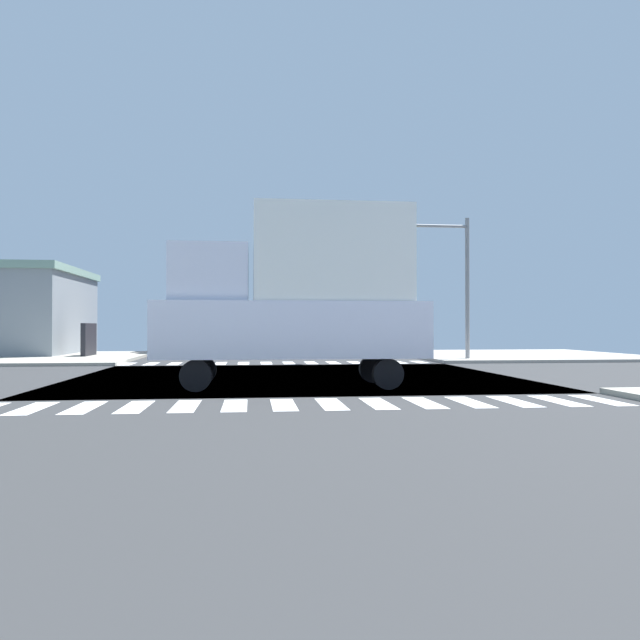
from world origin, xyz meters
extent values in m
cube|color=#2F2F31|center=(0.00, 0.00, -0.03)|extent=(14.00, 90.00, 0.05)
cube|color=#2F2F31|center=(0.00, 0.00, -0.03)|extent=(90.00, 12.00, 0.05)
cube|color=#A09B91|center=(13.00, 12.00, 0.07)|extent=(12.00, 12.00, 0.14)
cube|color=#9C988A|center=(-13.00, 12.00, 0.07)|extent=(12.00, 12.00, 0.14)
cube|color=silver|center=(-5.75, -7.30, 0.00)|extent=(0.50, 2.00, 0.01)
cube|color=silver|center=(-4.75, -7.30, 0.00)|extent=(0.50, 2.00, 0.01)
cube|color=silver|center=(-3.75, -7.30, 0.00)|extent=(0.50, 2.00, 0.01)
cube|color=silver|center=(-2.75, -7.30, 0.00)|extent=(0.50, 2.00, 0.01)
cube|color=silver|center=(-1.75, -7.30, 0.00)|extent=(0.50, 2.00, 0.01)
cube|color=silver|center=(-0.75, -7.30, 0.00)|extent=(0.50, 2.00, 0.01)
cube|color=silver|center=(0.25, -7.30, 0.00)|extent=(0.50, 2.00, 0.01)
cube|color=silver|center=(1.25, -7.30, 0.00)|extent=(0.50, 2.00, 0.01)
cube|color=silver|center=(2.25, -7.30, 0.00)|extent=(0.50, 2.00, 0.01)
cube|color=silver|center=(3.25, -7.30, 0.00)|extent=(0.50, 2.00, 0.01)
cube|color=silver|center=(4.25, -7.30, 0.00)|extent=(0.50, 2.00, 0.01)
cube|color=silver|center=(5.25, -7.30, 0.00)|extent=(0.50, 2.00, 0.01)
cube|color=silver|center=(6.25, -7.30, 0.00)|extent=(0.50, 2.00, 0.01)
cube|color=silver|center=(-6.75, 7.30, 0.00)|extent=(0.50, 2.00, 0.01)
cube|color=silver|center=(-5.75, 7.30, 0.00)|extent=(0.50, 2.00, 0.01)
cube|color=silver|center=(-4.75, 7.30, 0.00)|extent=(0.50, 2.00, 0.01)
cube|color=silver|center=(-3.75, 7.30, 0.00)|extent=(0.50, 2.00, 0.01)
cube|color=silver|center=(-2.75, 7.30, 0.00)|extent=(0.50, 2.00, 0.01)
cube|color=silver|center=(-1.75, 7.30, 0.00)|extent=(0.50, 2.00, 0.01)
cube|color=silver|center=(-0.75, 7.30, 0.00)|extent=(0.50, 2.00, 0.01)
cube|color=silver|center=(0.25, 7.30, 0.00)|extent=(0.50, 2.00, 0.01)
cube|color=silver|center=(1.25, 7.30, 0.00)|extent=(0.50, 2.00, 0.01)
cube|color=silver|center=(2.25, 7.30, 0.00)|extent=(0.50, 2.00, 0.01)
cube|color=silver|center=(3.25, 7.30, 0.00)|extent=(0.50, 2.00, 0.01)
cube|color=silver|center=(4.25, 7.30, 0.00)|extent=(0.50, 2.00, 0.01)
cube|color=silver|center=(5.25, 7.30, 0.00)|extent=(0.50, 2.00, 0.01)
cube|color=silver|center=(6.25, 7.30, 0.00)|extent=(0.50, 2.00, 0.01)
cylinder|color=gray|center=(8.66, 7.69, 3.36)|extent=(0.20, 0.20, 6.73)
cylinder|color=gray|center=(5.47, 7.69, 6.33)|extent=(6.38, 0.14, 0.14)
cube|color=yellow|center=(5.79, 7.69, 5.78)|extent=(0.32, 0.40, 1.00)
sphere|color=black|center=(5.79, 7.44, 6.09)|extent=(0.22, 0.22, 0.22)
sphere|color=black|center=(5.79, 7.44, 5.78)|extent=(0.22, 0.22, 0.22)
sphere|color=green|center=(5.79, 7.44, 5.47)|extent=(0.22, 0.22, 0.22)
cube|color=yellow|center=(3.05, 7.69, 5.78)|extent=(0.32, 0.40, 1.00)
sphere|color=black|center=(3.05, 7.44, 6.09)|extent=(0.22, 0.22, 0.22)
sphere|color=black|center=(3.05, 7.44, 5.78)|extent=(0.22, 0.22, 0.22)
sphere|color=green|center=(3.05, 7.44, 5.47)|extent=(0.22, 0.22, 0.22)
cylinder|color=gray|center=(8.18, 18.94, 3.82)|extent=(0.16, 0.16, 7.63)
cylinder|color=gray|center=(7.48, 18.94, 7.53)|extent=(1.40, 0.10, 0.10)
ellipsoid|color=silver|center=(6.78, 18.94, 7.48)|extent=(0.60, 0.32, 0.20)
cube|color=black|center=(-9.71, 12.52, 0.90)|extent=(0.24, 2.20, 1.80)
cylinder|color=black|center=(-2.80, -4.46, 0.40)|extent=(0.80, 0.26, 0.80)
cylinder|color=black|center=(-2.80, -2.54, 0.40)|extent=(0.80, 0.26, 0.80)
cylinder|color=black|center=(2.10, -4.46, 0.40)|extent=(0.80, 0.26, 0.80)
cylinder|color=black|center=(2.10, -2.54, 0.40)|extent=(0.80, 0.26, 0.80)
cube|color=silver|center=(-0.35, -3.50, 1.54)|extent=(7.20, 2.40, 1.49)
cube|color=white|center=(0.73, -3.50, 3.57)|extent=(4.18, 2.30, 2.56)
cube|color=silver|center=(-2.51, -3.50, 3.03)|extent=(2.02, 2.11, 1.49)
cylinder|color=black|center=(-4.04, 15.67, 0.40)|extent=(0.26, 0.80, 0.80)
cylinder|color=black|center=(-5.96, 15.67, 0.40)|extent=(0.26, 0.80, 0.80)
cylinder|color=black|center=(-4.04, 20.56, 0.40)|extent=(0.26, 0.80, 0.80)
cylinder|color=black|center=(-5.96, 20.56, 0.40)|extent=(0.26, 0.80, 0.80)
cube|color=#9F1A11|center=(-5.00, 18.12, 1.54)|extent=(2.40, 7.20, 1.49)
cube|color=white|center=(-5.00, 19.20, 3.57)|extent=(2.30, 4.18, 2.56)
cube|color=#9F1A11|center=(-5.00, 15.96, 3.03)|extent=(2.11, 2.02, 1.49)
camera|label=1|loc=(-1.42, -20.02, 1.63)|focal=34.37mm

